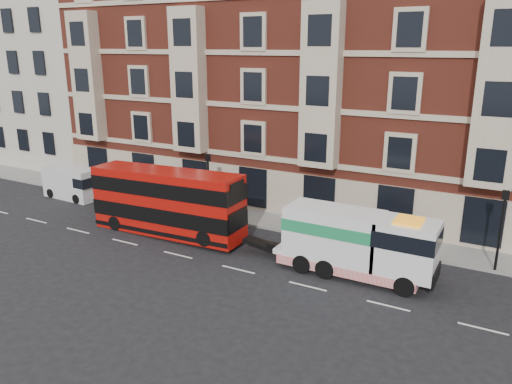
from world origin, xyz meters
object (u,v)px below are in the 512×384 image
Objects in this scene: box_van at (72,183)px; tow_truck at (355,242)px; pedestrian at (186,197)px; double_decker_bus at (167,201)px.

tow_truck is at bearing -4.12° from box_van.
pedestrian is (-13.84, 4.29, -0.80)m from tow_truck.
box_van is at bearing 166.94° from double_decker_bus.
double_decker_bus is at bearing -36.34° from pedestrian.
box_van is at bearing 173.54° from tow_truck.
pedestrian is at bearing 162.78° from tow_truck.
double_decker_bus is at bearing -10.71° from box_van.
tow_truck reaches higher than pedestrian.
tow_truck is at bearing 13.78° from pedestrian.
pedestrian is (9.72, 1.62, -0.17)m from box_van.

